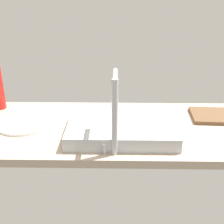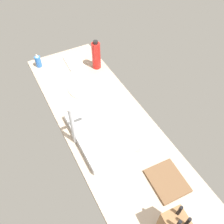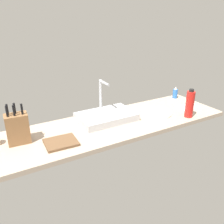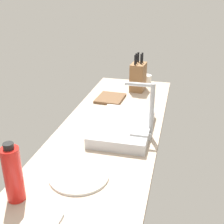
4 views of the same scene
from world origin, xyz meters
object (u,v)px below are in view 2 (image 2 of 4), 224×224
sink_basin (100,133)px  dinner_plate (85,87)px  water_bottle (96,55)px  faucet (75,122)px  soap_bottle (38,61)px  cutting_board (167,181)px  dish_towel (74,62)px

sink_basin → dinner_plate: size_ratio=1.79×
water_bottle → sink_basin: bearing=155.7°
faucet → soap_bottle: faucet is taller
faucet → cutting_board: size_ratio=1.41×
sink_basin → soap_bottle: 88.80cm
cutting_board → dish_towel: bearing=2.1°
cutting_board → soap_bottle: size_ratio=1.78×
water_bottle → soap_bottle: bearing=60.1°
faucet → dinner_plate: bearing=-29.6°
sink_basin → dish_towel: 79.88cm
water_bottle → dinner_plate: bearing=135.0°
faucet → dinner_plate: size_ratio=1.17×
faucet → water_bottle: (60.51, -42.43, -6.37)cm
faucet → dish_towel: size_ratio=1.41×
faucet → sink_basin: bearing=-104.0°
sink_basin → dish_towel: (78.55, -14.30, -2.32)cm
soap_bottle → water_bottle: 48.55cm
dinner_plate → dish_towel: same height
sink_basin → dinner_plate: 46.32cm
sink_basin → cutting_board: sink_basin is taller
dinner_plate → dish_towel: (33.42, -4.13, 0.00)cm
soap_bottle → dish_towel: (-9.29, -27.14, -4.51)cm
faucet → cutting_board: faucet is taller
faucet → cutting_board: bearing=-146.4°
soap_bottle → dinner_plate: (-42.71, -23.01, -4.51)cm
sink_basin → dish_towel: size_ratio=2.15×
dinner_plate → faucet: bearing=150.4°
sink_basin → dish_towel: sink_basin is taller
sink_basin → dish_towel: bearing=-10.3°
soap_bottle → water_bottle: (-23.96, -41.74, 6.39)cm
dish_towel → faucet: bearing=159.7°
dinner_plate → soap_bottle: bearing=28.3°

